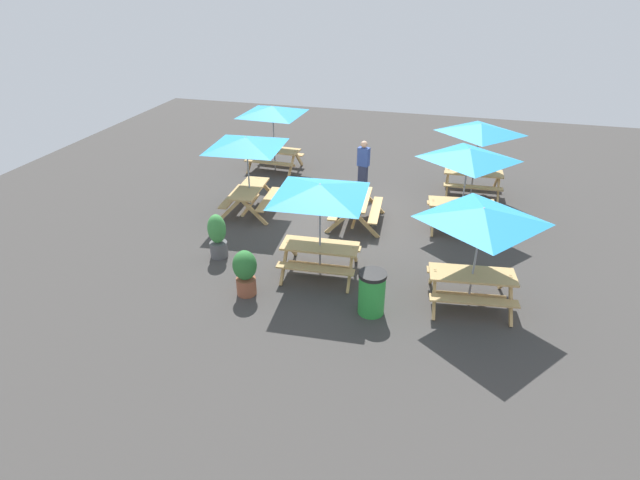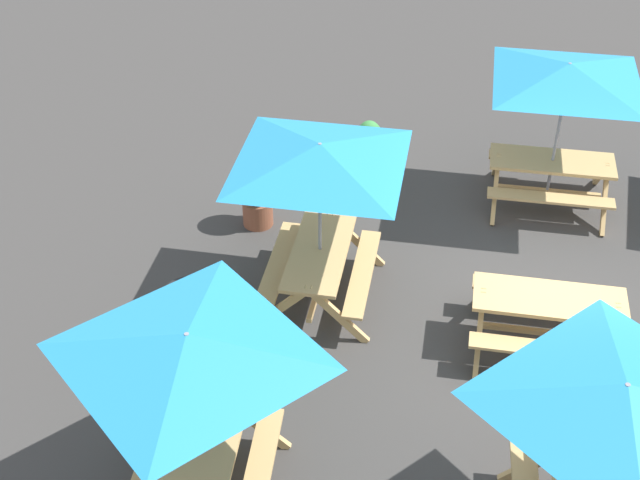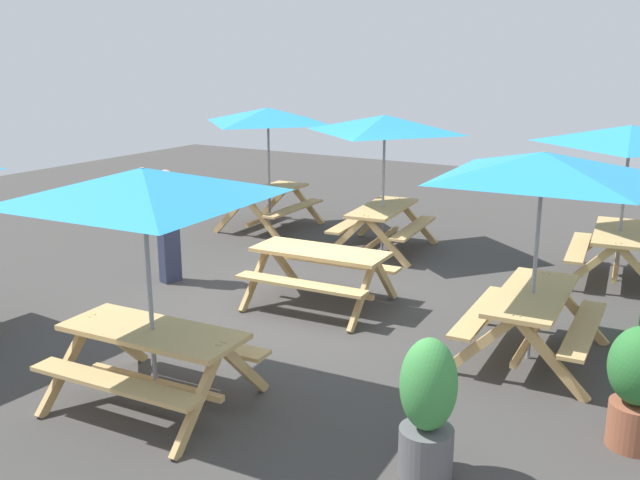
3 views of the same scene
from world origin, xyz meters
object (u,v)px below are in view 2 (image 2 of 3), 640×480
object	(u,v)px
picnic_table_6	(620,411)
trash_bin_green	(191,324)
picnic_table_3	(567,84)
picnic_table_0	(548,311)
potted_plant_0	(368,155)
picnic_table_4	(190,360)
potted_plant_1	(257,190)
picnic_table_1	(320,166)

from	to	relation	value
picnic_table_6	trash_bin_green	bearing A→B (deg)	62.97
picnic_table_3	trash_bin_green	bearing A→B (deg)	43.43
picnic_table_0	potted_plant_0	size ratio (longest dim) A/B	1.61
picnic_table_4	picnic_table_6	size ratio (longest dim) A/B	1.00
picnic_table_4	potted_plant_0	bearing A→B (deg)	-11.27
picnic_table_3	potted_plant_0	distance (m)	3.05
picnic_table_3	picnic_table_4	size ratio (longest dim) A/B	1.21
picnic_table_4	potted_plant_1	bearing A→B (deg)	3.68
picnic_table_0	picnic_table_4	distance (m)	4.73
picnic_table_6	potted_plant_0	xyz separation A→B (m)	(5.85, 3.24, -1.40)
picnic_table_1	potted_plant_0	size ratio (longest dim) A/B	2.42
picnic_table_0	potted_plant_1	bearing A→B (deg)	-25.51
potted_plant_1	picnic_table_3	bearing A→B (deg)	-69.46
picnic_table_6	potted_plant_0	bearing A→B (deg)	22.69
picnic_table_0	potted_plant_0	distance (m)	4.06
potted_plant_1	picnic_table_0	bearing A→B (deg)	-112.05
picnic_table_1	potted_plant_0	bearing A→B (deg)	-5.62
picnic_table_0	picnic_table_6	xyz separation A→B (m)	(-2.87, -0.48, 1.43)
trash_bin_green	potted_plant_1	xyz separation A→B (m)	(2.82, 0.04, 0.10)
picnic_table_3	picnic_table_6	size ratio (longest dim) A/B	1.21
picnic_table_4	potted_plant_1	size ratio (longest dim) A/B	2.14
picnic_table_6	potted_plant_1	bearing A→B (deg)	39.10
picnic_table_4	picnic_table_6	distance (m)	3.73
picnic_table_0	trash_bin_green	size ratio (longest dim) A/B	1.92
picnic_table_3	picnic_table_6	distance (m)	6.10
picnic_table_0	potted_plant_1	world-z (taller)	potted_plant_1
picnic_table_1	picnic_table_3	bearing A→B (deg)	-47.41
picnic_table_3	picnic_table_4	bearing A→B (deg)	59.75
picnic_table_4	picnic_table_3	bearing A→B (deg)	-33.41
picnic_table_4	picnic_table_6	bearing A→B (deg)	-92.69
picnic_table_6	potted_plant_1	size ratio (longest dim) A/B	2.14
picnic_table_1	trash_bin_green	bearing A→B (deg)	136.42
picnic_table_6	potted_plant_1	distance (m)	6.63
picnic_table_0	potted_plant_1	size ratio (longest dim) A/B	1.72
picnic_table_1	potted_plant_0	xyz separation A→B (m)	(2.68, -0.11, -1.40)
picnic_table_0	picnic_table_6	world-z (taller)	picnic_table_6
potted_plant_0	potted_plant_1	distance (m)	1.89
picnic_table_1	trash_bin_green	xyz separation A→B (m)	(-1.44, 1.22, -1.49)
picnic_table_0	trash_bin_green	xyz separation A→B (m)	(-1.14, 4.10, -0.07)
potted_plant_0	picnic_table_1	bearing A→B (deg)	177.68
trash_bin_green	potted_plant_0	size ratio (longest dim) A/B	0.84
picnic_table_6	picnic_table_3	bearing A→B (deg)	-1.17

